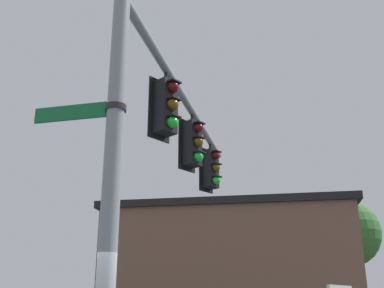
{
  "coord_description": "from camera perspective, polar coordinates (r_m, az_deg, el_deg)",
  "views": [
    {
      "loc": [
        3.62,
        4.65,
        1.89
      ],
      "look_at": [
        -3.87,
        -2.11,
        5.39
      ],
      "focal_mm": 43.85,
      "sensor_mm": 36.0,
      "label": 1
    }
  ],
  "objects": [
    {
      "name": "traffic_light_mid_outer",
      "position": [
        12.7,
        2.35,
        -3.02
      ],
      "size": [
        0.54,
        0.49,
        1.31
      ],
      "color": "black"
    },
    {
      "name": "storefront_building",
      "position": [
        21.57,
        4.91,
        -16.05
      ],
      "size": [
        11.49,
        12.57,
        6.01
      ],
      "color": "brown",
      "rests_on": "ground"
    },
    {
      "name": "signal_pole",
      "position": [
        6.1,
        -9.72,
        -4.04
      ],
      "size": [
        0.24,
        0.24,
        6.89
      ],
      "primitive_type": "cylinder",
      "color": "gray",
      "rests_on": "ground"
    },
    {
      "name": "street_name_sign",
      "position": [
        6.56,
        -12.18,
        3.98
      ],
      "size": [
        0.73,
        1.21,
        0.22
      ],
      "color": "#147238"
    },
    {
      "name": "tree_by_storefront",
      "position": [
        23.28,
        18.36,
        -10.4
      ],
      "size": [
        3.06,
        3.06,
        6.63
      ],
      "color": "#4C3823",
      "rests_on": "ground"
    },
    {
      "name": "mast_arm",
      "position": [
        10.55,
        -0.6,
        4.93
      ],
      "size": [
        6.99,
        3.92,
        0.17
      ],
      "primitive_type": "cylinder",
      "rotation": [
        0.0,
        1.57,
        3.64
      ],
      "color": "gray"
    },
    {
      "name": "traffic_light_mid_inner",
      "position": [
        10.7,
        0.11,
        0.08
      ],
      "size": [
        0.54,
        0.49,
        1.31
      ],
      "color": "black"
    },
    {
      "name": "traffic_light_nearest_pole",
      "position": [
        8.77,
        -3.14,
        4.56
      ],
      "size": [
        0.54,
        0.49,
        1.31
      ],
      "color": "black"
    }
  ]
}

